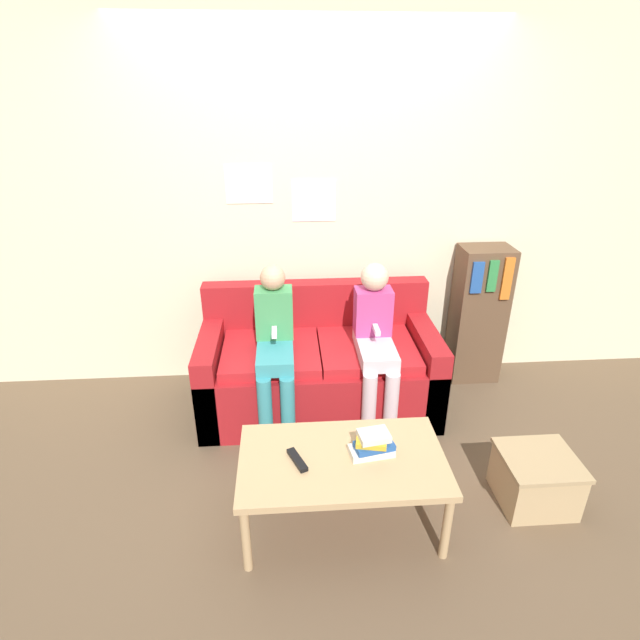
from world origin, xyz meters
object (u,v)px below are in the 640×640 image
Objects in this scene: person_right at (375,338)px; bookshelf at (478,314)px; person_left at (275,343)px; storage_box at (535,479)px; couch at (319,369)px; tv_remote at (297,460)px; coffee_table at (342,464)px.

person_right is 1.03× the size of bookshelf.
bookshelf is at bearing 29.62° from person_right.
bookshelf is (1.52, 0.50, -0.08)m from person_left.
bookshelf is at bearing 85.22° from storage_box.
couch reaches higher than tv_remote.
couch is 1.49× the size of person_right.
coffee_table is 1.83m from bookshelf.
bookshelf is (1.19, 1.38, 0.15)m from coffee_table.
tv_remote is (-0.18, -1.09, 0.14)m from couch.
coffee_table is 5.99× the size of tv_remote.
couch reaches higher than storage_box.
person_right is at bearing -150.38° from bookshelf.
coffee_table is 0.23m from tv_remote.
bookshelf is 2.65× the size of storage_box.
couch is 0.52m from person_right.
person_left reaches higher than couch.
person_left is 1.03× the size of bookshelf.
person_left is at bearing 149.80° from storage_box.
tv_remote is 1.99m from bookshelf.
person_left is 2.73× the size of storage_box.
coffee_table is at bearing -19.95° from tv_remote.
person_left is 1.70m from storage_box.
person_left is 1.00× the size of person_right.
storage_box is (1.08, 0.06, -0.23)m from coffee_table.
coffee_table is at bearing -69.18° from person_left.
bookshelf is at bearing 49.43° from coffee_table.
tv_remote is 0.16× the size of bookshelf.
coffee_table is 2.59× the size of storage_box.
coffee_table is 0.97m from person_left.
person_left is 0.92m from tv_remote.
person_left is at bearing 74.01° from tv_remote.
person_left is at bearing -179.74° from person_right.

